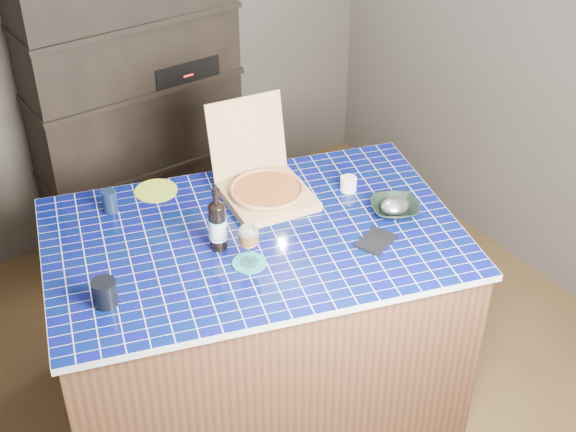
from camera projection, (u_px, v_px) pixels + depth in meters
room at (283, 168)px, 3.42m from camera, size 3.50×3.50×3.50m
shelving_unit at (137, 106)px, 4.66m from camera, size 1.20×0.41×1.80m
kitchen_island at (256, 319)px, 3.76m from camera, size 2.05×1.62×0.98m
pizza_box at (265, 187)px, 3.69m from camera, size 0.44×0.51×0.41m
mead_bottle at (217, 225)px, 3.34m from camera, size 0.08×0.08×0.30m
teal_trivet at (249, 263)px, 3.31m from camera, size 0.14×0.14×0.01m
wine_glass at (248, 236)px, 3.23m from camera, size 0.09×0.09×0.20m
tumbler at (105, 293)px, 3.08m from camera, size 0.10×0.10×0.11m
dvd_case at (376, 241)px, 3.43m from camera, size 0.20×0.17×0.01m
bowl at (395, 208)px, 3.60m from camera, size 0.29×0.29×0.05m
foil_contents at (395, 206)px, 3.59m from camera, size 0.14×0.11×0.06m
white_jar at (348, 184)px, 3.76m from camera, size 0.08×0.08×0.07m
navy_cup at (110, 201)px, 3.60m from camera, size 0.07×0.07×0.11m
green_trivet at (156, 191)px, 3.76m from camera, size 0.20×0.20×0.01m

